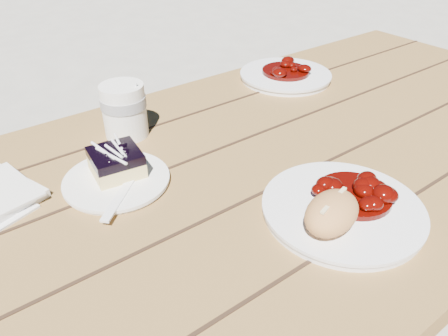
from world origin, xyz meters
TOP-DOWN VIEW (x-y plane):
  - picnic_table at (0.00, -0.00)m, footprint 2.00×1.55m
  - main_plate at (0.11, -0.20)m, footprint 0.25×0.25m
  - goulash_stew at (0.14, -0.19)m, footprint 0.12×0.12m
  - bread_roll at (0.05, -0.22)m, footprint 0.12×0.09m
  - dessert_plate at (-0.14, 0.09)m, footprint 0.18×0.18m
  - blueberry_cake at (-0.13, 0.11)m, footprint 0.09×0.09m
  - fork_dessert at (-0.16, 0.04)m, footprint 0.13×0.13m
  - coffee_cup at (-0.05, 0.24)m, footprint 0.09×0.09m
  - fork_table at (-0.33, 0.10)m, footprint 0.16×0.08m
  - second_plate at (0.43, 0.27)m, footprint 0.23×0.23m
  - second_stew at (0.43, 0.27)m, footprint 0.12×0.12m

SIDE VIEW (x-z plane):
  - picnic_table at x=0.00m, z-range 0.21..0.96m
  - fork_table at x=-0.33m, z-range 0.75..0.75m
  - dessert_plate at x=-0.14m, z-range 0.75..0.76m
  - main_plate at x=0.11m, z-range 0.75..0.77m
  - second_plate at x=0.43m, z-range 0.75..0.77m
  - fork_dessert at x=-0.16m, z-range 0.76..0.76m
  - blueberry_cake at x=-0.13m, z-range 0.76..0.81m
  - goulash_stew at x=0.14m, z-range 0.77..0.81m
  - second_stew at x=0.43m, z-range 0.77..0.81m
  - bread_roll at x=0.05m, z-range 0.77..0.82m
  - coffee_cup at x=-0.05m, z-range 0.75..0.86m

